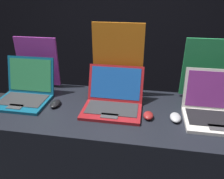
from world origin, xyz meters
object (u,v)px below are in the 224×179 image
Objects in this scene: laptop_back at (213,109)px; mouse_back at (175,117)px; promo_stand_front at (38,64)px; mouse_middle at (148,116)px; mouse_front at (55,104)px; promo_stand_back at (208,71)px; laptop_front at (25,91)px; laptop_middle at (113,100)px; promo_stand_middle at (118,62)px.

mouse_back is (-0.23, -0.07, -0.05)m from laptop_back.
promo_stand_front is 0.97m from mouse_middle.
promo_stand_back is at bearing 15.87° from mouse_front.
promo_stand_back is (0.40, 0.34, 0.19)m from mouse_middle.
laptop_front is 0.65m from laptop_middle.
promo_stand_back is at bearing 55.71° from mouse_back.
mouse_back is at bearing -164.11° from laptop_back.
mouse_back is at bearing -35.59° from promo_stand_middle.
mouse_middle reaches higher than mouse_front.
promo_stand_back is (0.00, 0.27, 0.14)m from laptop_back.
laptop_front reaches higher than laptop_middle.
promo_stand_front is 0.76× the size of promo_stand_middle.
promo_stand_front reaches higher than laptop_front.
mouse_middle is at bearing -177.78° from mouse_back.
mouse_middle is 0.17m from mouse_back.
mouse_middle is (0.24, -0.09, -0.04)m from laptop_middle.
mouse_front is at bearing -148.12° from promo_stand_middle.
laptop_back is at bearing -90.00° from promo_stand_back.
mouse_front is 0.81m from mouse_back.
promo_stand_middle is at bearing 90.00° from laptop_middle.
laptop_front is 0.26m from mouse_front.
promo_stand_middle reaches higher than promo_stand_back.
mouse_front is 0.64m from mouse_middle.
mouse_middle is 0.41m from laptop_back.
mouse_front is at bearing 175.64° from mouse_middle.
mouse_middle is (0.64, -0.05, 0.00)m from mouse_front.
promo_stand_middle is at bearing 31.88° from mouse_front.
laptop_middle reaches higher than mouse_front.
mouse_back is at bearing -124.29° from promo_stand_back.
laptop_back is 0.80× the size of promo_stand_back.
mouse_back is at bearing 2.22° from mouse_middle.
laptop_front is at bearing -90.00° from promo_stand_front.
promo_stand_back is at bearing 0.21° from promo_stand_front.
mouse_front is (0.25, -0.06, -0.05)m from laptop_front.
mouse_front is 0.25× the size of promo_stand_back.
mouse_middle is at bearing -4.36° from mouse_front.
mouse_back is at bearing -17.50° from promo_stand_front.
promo_stand_back is (1.29, 0.24, 0.15)m from laptop_front.
laptop_middle reaches higher than mouse_back.
laptop_front is 3.26× the size of mouse_front.
laptop_back is (0.64, -0.02, 0.01)m from laptop_middle.
laptop_front is at bearing 178.56° from laptop_back.
promo_stand_back is (0.23, 0.34, 0.19)m from mouse_back.
mouse_front is 0.42m from promo_stand_front.
promo_stand_front is 1.05× the size of laptop_middle.
promo_stand_back reaches higher than mouse_middle.
laptop_middle is 1.09× the size of laptop_back.
laptop_front reaches higher than mouse_front.
laptop_back reaches higher than mouse_back.
promo_stand_front is 1.14× the size of laptop_back.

